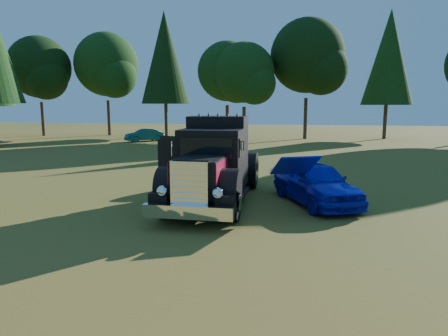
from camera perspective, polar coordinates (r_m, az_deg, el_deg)
ground at (r=12.63m, az=-4.94°, el=-6.65°), size 120.00×120.00×0.00m
treeline at (r=39.53m, az=7.93°, el=15.29°), size 72.10×24.04×13.84m
diamond_t_truck at (r=13.84m, az=-1.58°, el=0.17°), size 3.33×7.16×3.00m
hotrod_coupe at (r=14.21m, az=12.90°, el=-1.99°), size 3.41×4.71×1.89m
spectator_near at (r=14.60m, az=-6.73°, el=-1.41°), size 0.44×0.61×1.56m
spectator_far at (r=14.85m, az=-7.13°, el=-0.63°), size 1.16×1.11×1.88m
distant_teal_car at (r=38.80m, az=-11.33°, el=4.63°), size 3.41×3.44×1.18m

